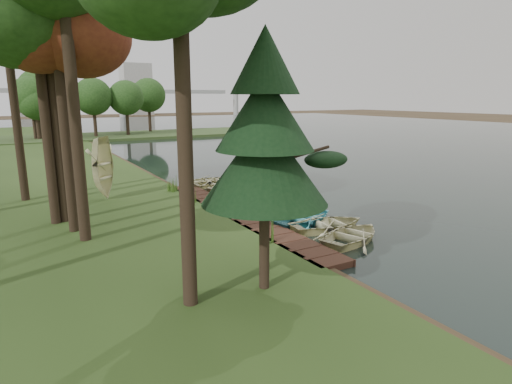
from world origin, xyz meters
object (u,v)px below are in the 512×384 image
rowboat_0 (353,233)px  pine_tree (265,135)px  stored_rowboat (106,193)px  rowboat_1 (328,222)px  rowboat_2 (305,216)px  boardwalk (237,216)px

rowboat_0 → pine_tree: (-5.94, -2.47, 4.64)m
stored_rowboat → rowboat_1: bearing=-101.9°
rowboat_2 → stored_rowboat: stored_rowboat is taller
rowboat_1 → rowboat_2: (-0.32, 1.36, -0.01)m
rowboat_0 → rowboat_1: bearing=-21.5°
rowboat_2 → stored_rowboat: bearing=29.1°
boardwalk → stored_rowboat: bearing=128.6°
boardwalk → pine_tree: pine_tree is taller
rowboat_0 → rowboat_2: (-0.22, 3.16, 0.00)m
boardwalk → pine_tree: size_ratio=2.05×
rowboat_0 → stored_rowboat: 14.65m
rowboat_1 → stored_rowboat: 13.22m
boardwalk → rowboat_2: size_ratio=4.42×
rowboat_1 → rowboat_2: 1.40m
rowboat_0 → pine_tree: size_ratio=0.46×
stored_rowboat → pine_tree: 15.58m
rowboat_2 → pine_tree: 9.27m
rowboat_1 → rowboat_2: bearing=20.1°
pine_tree → stored_rowboat: bearing=97.4°
rowboat_0 → pine_tree: 7.93m
rowboat_0 → rowboat_1: size_ratio=0.97×
boardwalk → rowboat_0: bearing=-65.6°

